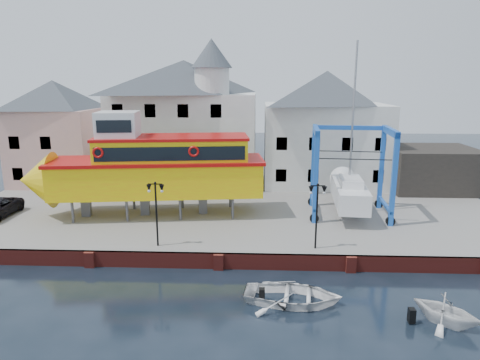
{
  "coord_description": "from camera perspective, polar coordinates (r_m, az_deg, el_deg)",
  "views": [
    {
      "loc": [
        2.38,
        -24.19,
        11.31
      ],
      "look_at": [
        1.0,
        7.0,
        4.0
      ],
      "focal_mm": 32.0,
      "sensor_mm": 36.0,
      "label": 1
    }
  ],
  "objects": [
    {
      "name": "tour_boat",
      "position": [
        33.61,
        -12.71,
        1.66
      ],
      "size": [
        18.83,
        6.59,
        8.03
      ],
      "rotation": [
        0.0,
        0.0,
        0.12
      ],
      "color": "#59595E",
      "rests_on": "hardstanding"
    },
    {
      "name": "quay_wall",
      "position": [
        26.7,
        -2.85,
        -10.73
      ],
      "size": [
        44.0,
        0.47,
        1.0
      ],
      "color": "maroon",
      "rests_on": "ground"
    },
    {
      "name": "building_pink",
      "position": [
        47.13,
        -23.23,
        5.83
      ],
      "size": [
        8.0,
        7.0,
        10.3
      ],
      "color": "#DAA091",
      "rests_on": "hardstanding"
    },
    {
      "name": "building_white_main",
      "position": [
        43.37,
        -7.17,
        7.83
      ],
      "size": [
        14.0,
        8.3,
        14.0
      ],
      "color": "silver",
      "rests_on": "hardstanding"
    },
    {
      "name": "motorboat_b",
      "position": [
        23.36,
        7.02,
        -15.89
      ],
      "size": [
        5.45,
        4.19,
        1.05
      ],
      "primitive_type": "imported",
      "rotation": [
        0.0,
        0.0,
        1.45
      ],
      "color": "white",
      "rests_on": "ground"
    },
    {
      "name": "hardstanding",
      "position": [
        36.89,
        -1.28,
        -3.87
      ],
      "size": [
        44.0,
        22.0,
        1.0
      ],
      "primitive_type": "cube",
      "color": "slate",
      "rests_on": "ground"
    },
    {
      "name": "travel_lift",
      "position": [
        34.89,
        14.25,
        -0.68
      ],
      "size": [
        6.5,
        8.85,
        13.14
      ],
      "rotation": [
        0.0,
        0.0,
        -0.08
      ],
      "color": "blue",
      "rests_on": "hardstanding"
    },
    {
      "name": "shed_dark",
      "position": [
        45.19,
        24.07,
        1.42
      ],
      "size": [
        8.0,
        7.0,
        4.0
      ],
      "primitive_type": "cube",
      "color": "black",
      "rests_on": "hardstanding"
    },
    {
      "name": "motorboat_c",
      "position": [
        23.58,
        25.65,
        -16.89
      ],
      "size": [
        4.11,
        4.07,
        1.64
      ],
      "primitive_type": "imported",
      "rotation": [
        0.0,
        0.0,
        0.84
      ],
      "color": "white",
      "rests_on": "ground"
    },
    {
      "name": "building_white_right",
      "position": [
        43.94,
        11.26,
        6.77
      ],
      "size": [
        12.0,
        8.0,
        11.2
      ],
      "color": "silver",
      "rests_on": "hardstanding"
    },
    {
      "name": "ground",
      "position": [
        26.81,
        -2.86,
        -11.79
      ],
      "size": [
        140.0,
        140.0,
        0.0
      ],
      "primitive_type": "plane",
      "color": "black",
      "rests_on": "ground"
    },
    {
      "name": "lamp_post_right",
      "position": [
        26.62,
        10.27,
        -2.59
      ],
      "size": [
        1.12,
        0.32,
        4.2
      ],
      "color": "black",
      "rests_on": "hardstanding"
    },
    {
      "name": "lamp_post_left",
      "position": [
        27.13,
        -11.17,
        -2.33
      ],
      "size": [
        1.12,
        0.32,
        4.2
      ],
      "color": "black",
      "rests_on": "hardstanding"
    }
  ]
}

